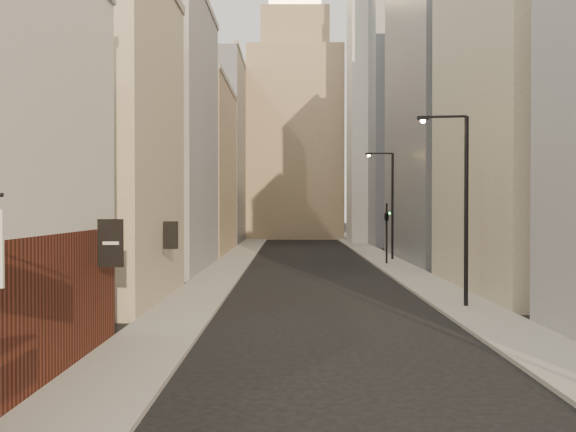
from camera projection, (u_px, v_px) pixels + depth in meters
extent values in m
cube|color=gray|center=(240.00, 255.00, 60.97)|extent=(3.00, 140.00, 0.15)
cube|color=gray|center=(376.00, 256.00, 60.93)|extent=(3.00, 140.00, 0.15)
cube|color=black|center=(111.00, 243.00, 19.93)|extent=(0.80, 0.08, 1.50)
cube|color=black|center=(171.00, 235.00, 29.93)|extent=(0.70, 0.08, 1.30)
cube|color=gray|center=(84.00, 141.00, 31.88)|extent=(8.00, 12.00, 16.00)
cube|color=gray|center=(153.00, 136.00, 47.85)|extent=(8.00, 16.00, 20.00)
cube|color=#8E785C|center=(190.00, 170.00, 65.87)|extent=(8.00, 18.00, 17.00)
cube|color=gray|center=(213.00, 152.00, 85.81)|extent=(8.00, 20.00, 24.00)
cube|color=gray|center=(535.00, 112.00, 35.76)|extent=(8.00, 16.00, 20.00)
cube|color=gray|center=(448.00, 112.00, 55.72)|extent=(8.00, 20.00, 26.00)
cube|color=gray|center=(441.00, 51.00, 83.52)|extent=(20.00, 22.00, 50.00)
cube|color=#8E785C|center=(295.00, 146.00, 97.74)|extent=(14.00, 14.00, 28.00)
cube|color=#8E785C|center=(295.00, 34.00, 97.49)|extent=(10.00, 10.00, 6.00)
cube|color=silver|center=(380.00, 113.00, 83.66)|extent=(8.00, 8.00, 34.00)
cylinder|color=black|center=(466.00, 213.00, 29.59)|extent=(0.20, 0.20, 8.90)
cylinder|color=black|center=(445.00, 117.00, 29.64)|extent=(1.98, 0.33, 0.12)
cube|color=black|center=(423.00, 118.00, 29.75)|extent=(0.56, 0.28, 0.18)
sphere|color=#F8B53E|center=(423.00, 121.00, 29.75)|extent=(0.24, 0.24, 0.24)
cylinder|color=black|center=(392.00, 207.00, 55.88)|extent=(0.21, 0.21, 9.37)
cylinder|color=black|center=(381.00, 153.00, 55.80)|extent=(2.09, 0.17, 0.12)
cube|color=black|center=(369.00, 154.00, 55.78)|extent=(0.58, 0.24, 0.19)
sphere|color=#F8B53E|center=(369.00, 155.00, 55.78)|extent=(0.25, 0.25, 0.25)
cylinder|color=black|center=(387.00, 234.00, 51.72)|extent=(0.16, 0.16, 5.00)
imported|color=black|center=(387.00, 213.00, 51.69)|extent=(0.66, 0.66, 1.30)
sphere|color=#19E533|center=(390.00, 213.00, 51.69)|extent=(0.16, 0.16, 0.16)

